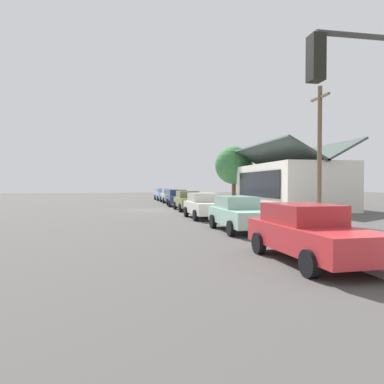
# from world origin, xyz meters

# --- Properties ---
(ground_plane) EXTENTS (120.00, 120.00, 0.00)m
(ground_plane) POSITION_xyz_m (0.00, 0.00, 0.00)
(ground_plane) COLOR #4C4947
(sidewalk_curb) EXTENTS (60.00, 4.20, 0.16)m
(sidewalk_curb) POSITION_xyz_m (0.00, 5.60, 0.08)
(sidewalk_curb) COLOR beige
(sidewalk_curb) RESTS_ON ground
(car_skyblue) EXTENTS (4.79, 2.18, 1.59)m
(car_skyblue) POSITION_xyz_m (-17.79, 2.64, 0.82)
(car_skyblue) COLOR #8CB7E0
(car_skyblue) RESTS_ON ground
(car_silver) EXTENTS (4.63, 2.10, 1.59)m
(car_silver) POSITION_xyz_m (-11.71, 2.82, 0.82)
(car_silver) COLOR silver
(car_silver) RESTS_ON ground
(car_navy) EXTENTS (4.44, 2.22, 1.59)m
(car_navy) POSITION_xyz_m (-5.05, 2.76, 0.81)
(car_navy) COLOR navy
(car_navy) RESTS_ON ground
(car_olive) EXTENTS (4.72, 2.01, 1.59)m
(car_olive) POSITION_xyz_m (0.83, 2.75, 0.82)
(car_olive) COLOR olive
(car_olive) RESTS_ON ground
(car_ivory) EXTENTS (4.50, 2.14, 1.59)m
(car_ivory) POSITION_xyz_m (7.59, 2.60, 0.81)
(car_ivory) COLOR silver
(car_ivory) RESTS_ON ground
(car_seafoam) EXTENTS (4.56, 2.03, 1.59)m
(car_seafoam) POSITION_xyz_m (13.76, 2.84, 0.81)
(car_seafoam) COLOR #9ED1BC
(car_seafoam) RESTS_ON ground
(car_cherry) EXTENTS (4.74, 2.16, 1.59)m
(car_cherry) POSITION_xyz_m (20.30, 2.74, 0.82)
(car_cherry) COLOR red
(car_cherry) RESTS_ON ground
(storefront_building) EXTENTS (12.35, 6.30, 5.62)m
(storefront_building) POSITION_xyz_m (0.08, 11.98, 2.08)
(storefront_building) COLOR silver
(storefront_building) RESTS_ON ground
(shade_tree) EXTENTS (4.05, 4.05, 6.20)m
(shade_tree) POSITION_xyz_m (-7.44, 9.19, 4.15)
(shade_tree) COLOR brown
(shade_tree) RESTS_ON ground
(utility_pole_wooden) EXTENTS (1.80, 0.24, 7.50)m
(utility_pole_wooden) POSITION_xyz_m (11.48, 8.20, 3.93)
(utility_pole_wooden) COLOR brown
(utility_pole_wooden) RESTS_ON ground
(fire_hydrant_red) EXTENTS (0.22, 0.22, 0.71)m
(fire_hydrant_red) POSITION_xyz_m (11.94, 4.20, 0.50)
(fire_hydrant_red) COLOR red
(fire_hydrant_red) RESTS_ON sidewalk_curb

